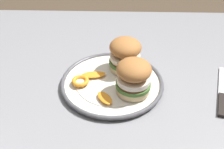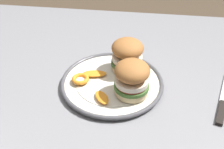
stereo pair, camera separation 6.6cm
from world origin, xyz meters
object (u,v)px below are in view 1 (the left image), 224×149
sandwich_half_right (134,76)px  sandwich_half_left (125,54)px  dining_table (93,117)px  dinner_plate (112,83)px  table_knife (222,94)px

sandwich_half_right → sandwich_half_left: bearing=101.5°
dining_table → dinner_plate: bearing=46.4°
sandwich_half_left → table_knife: (0.27, -0.10, -0.07)m
sandwich_half_left → table_knife: bearing=-19.2°
dinner_plate → sandwich_half_right: bearing=-36.5°
dining_table → table_knife: 0.38m
dining_table → dinner_plate: size_ratio=4.95×
dinner_plate → table_knife: dinner_plate is taller
sandwich_half_left → sandwich_half_right: same height
sandwich_half_left → dinner_plate: bearing=-120.5°
dinner_plate → table_knife: (0.31, -0.03, -0.01)m
dining_table → sandwich_half_right: 0.18m
dining_table → table_knife: (0.37, 0.03, 0.08)m
sandwich_half_right → table_knife: sandwich_half_right is taller
sandwich_half_left → table_knife: sandwich_half_left is taller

